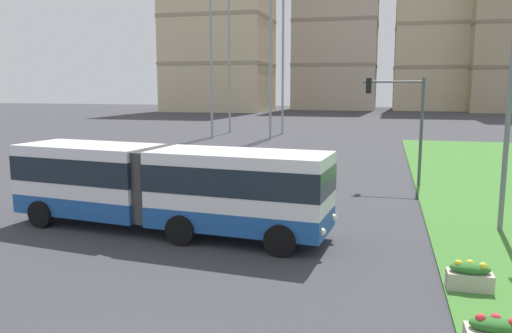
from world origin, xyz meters
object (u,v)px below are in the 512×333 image
streetlight_median (510,102)px  flower_planter_2 (470,276)px  apartment_tower_west (219,20)px  apartment_tower_centre (432,7)px  traffic_light_far_right (402,112)px  articulated_bus (166,186)px  apartment_tower_westcentre (337,24)px

streetlight_median → flower_planter_2: bearing=-107.5°
apartment_tower_west → apartment_tower_centre: size_ratio=0.85×
flower_planter_2 → apartment_tower_centre: apartment_tower_centre is taller
traffic_light_far_right → apartment_tower_west: (-35.36, 76.43, 14.94)m
articulated_bus → streetlight_median: 12.29m
articulated_bus → apartment_tower_westcentre: (-4.04, 102.38, 17.33)m
traffic_light_far_right → streetlight_median: size_ratio=0.67×
articulated_bus → streetlight_median: size_ratio=1.44×
streetlight_median → apartment_tower_west: size_ratio=0.22×
flower_planter_2 → apartment_tower_west: 99.51m
flower_planter_2 → apartment_tower_centre: 109.31m
articulated_bus → apartment_tower_west: 93.13m
traffic_light_far_right → apartment_tower_west: size_ratio=0.15×
traffic_light_far_right → apartment_tower_centre: size_ratio=0.13×
streetlight_median → apartment_tower_west: (-38.67, 84.62, 14.16)m
apartment_tower_west → apartment_tower_westcentre: bearing=32.9°
flower_planter_2 → apartment_tower_westcentre: bearing=97.4°
apartment_tower_centre → apartment_tower_west: bearing=-159.4°
flower_planter_2 → apartment_tower_west: apartment_tower_west is taller
flower_planter_2 → streetlight_median: streetlight_median is taller
streetlight_median → apartment_tower_west: apartment_tower_west is taller
apartment_tower_westcentre → articulated_bus: bearing=-87.7°
flower_planter_2 → traffic_light_far_right: 14.67m
articulated_bus → apartment_tower_west: bearing=107.2°
apartment_tower_west → apartment_tower_westcentre: size_ratio=0.99×
articulated_bus → apartment_tower_centre: size_ratio=0.27×
apartment_tower_westcentre → apartment_tower_centre: (20.30, 1.36, 3.19)m
apartment_tower_west → apartment_tower_westcentre: 27.46m
apartment_tower_centre → streetlight_median: bearing=-92.7°
flower_planter_2 → traffic_light_far_right: bearing=95.7°
flower_planter_2 → traffic_light_far_right: (-1.41, 14.20, 3.40)m
apartment_tower_centre → flower_planter_2: bearing=-93.5°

